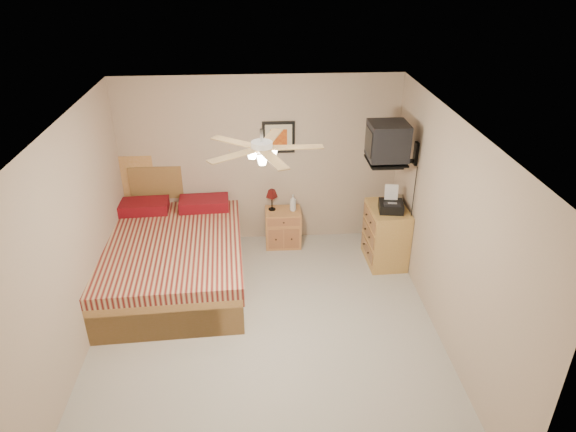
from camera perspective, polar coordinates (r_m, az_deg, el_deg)
name	(u,v)px	position (r m, az deg, el deg)	size (l,w,h in m)	color
floor	(266,332)	(6.17, -2.43, -12.78)	(4.50, 4.50, 0.00)	#AAA499
ceiling	(261,127)	(4.93, -3.02, 9.89)	(4.00, 4.50, 0.04)	white
wall_back	(260,162)	(7.47, -3.12, 6.05)	(4.00, 0.04, 2.50)	tan
wall_front	(272,410)	(3.68, -1.78, -20.77)	(4.00, 0.04, 2.50)	tan
wall_left	(71,247)	(5.78, -22.97, -3.19)	(0.04, 4.50, 2.50)	tan
wall_right	(449,234)	(5.82, 17.42, -1.95)	(0.04, 4.50, 2.50)	tan
bed	(168,232)	(6.75, -13.17, -1.72)	(1.80, 2.37, 1.53)	#B5843A
nightstand	(283,227)	(7.67, -0.55, -1.28)	(0.52, 0.39, 0.57)	#AD6E3C
table_lamp	(272,200)	(7.50, -1.80, 1.82)	(0.17, 0.17, 0.32)	#510F0E
lotion_bottle	(293,203)	(7.49, 0.56, 1.48)	(0.10, 0.10, 0.25)	silver
framed_picture	(279,137)	(7.33, -1.06, 8.74)	(0.46, 0.04, 0.46)	black
dresser	(386,235)	(7.33, 10.82, -2.06)	(0.50, 0.72, 0.85)	#AE7E37
fax_machine	(392,200)	(6.98, 11.45, 1.81)	(0.32, 0.34, 0.34)	black
magazine_lower	(385,201)	(7.30, 10.74, 1.70)	(0.19, 0.26, 0.02)	beige
magazine_upper	(387,198)	(7.31, 10.91, 1.94)	(0.22, 0.30, 0.02)	gray
wall_tv	(399,144)	(6.67, 12.26, 7.87)	(0.56, 0.46, 0.58)	black
ceiling_fan	(262,148)	(4.78, -2.93, 7.56)	(1.14, 1.14, 0.28)	white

